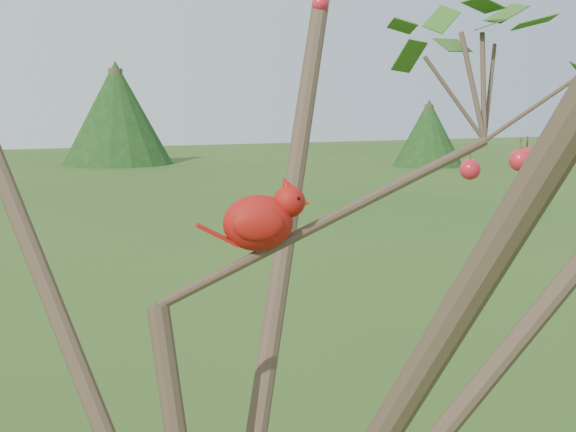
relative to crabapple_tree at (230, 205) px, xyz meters
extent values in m
sphere|color=red|center=(0.57, 0.04, 0.04)|extent=(0.04, 0.04, 0.04)
sphere|color=red|center=(0.55, 0.14, 0.02)|extent=(0.04, 0.04, 0.04)
sphere|color=red|center=(0.47, 0.61, 0.37)|extent=(0.04, 0.04, 0.04)
sphere|color=red|center=(0.63, 0.08, 0.05)|extent=(0.04, 0.04, 0.04)
ellipsoid|color=#B8130F|center=(0.09, 0.11, -0.05)|extent=(0.14, 0.12, 0.09)
sphere|color=#B8130F|center=(0.14, 0.10, -0.01)|extent=(0.07, 0.07, 0.05)
cone|color=#B8130F|center=(0.14, 0.10, 0.01)|extent=(0.05, 0.04, 0.04)
cone|color=#D85914|center=(0.17, 0.09, -0.02)|extent=(0.03, 0.03, 0.02)
ellipsoid|color=black|center=(0.16, 0.09, -0.02)|extent=(0.02, 0.03, 0.03)
cube|color=#B8130F|center=(0.03, 0.13, -0.07)|extent=(0.07, 0.04, 0.04)
ellipsoid|color=#B8130F|center=(0.10, 0.15, -0.05)|extent=(0.09, 0.05, 0.05)
ellipsoid|color=#B8130F|center=(0.08, 0.08, -0.05)|extent=(0.09, 0.05, 0.05)
cylinder|color=#412F23|center=(6.89, 28.45, -0.37)|extent=(0.52, 0.52, 3.50)
cone|color=#173512|center=(6.89, 28.45, -0.23)|extent=(4.08, 4.08, 3.79)
cylinder|color=#412F23|center=(16.74, 22.70, -1.02)|extent=(0.33, 0.33, 2.20)
cone|color=#173512|center=(16.74, 22.70, -0.93)|extent=(2.56, 2.56, 2.38)
camera|label=1|loc=(-0.43, -1.08, 0.15)|focal=50.00mm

